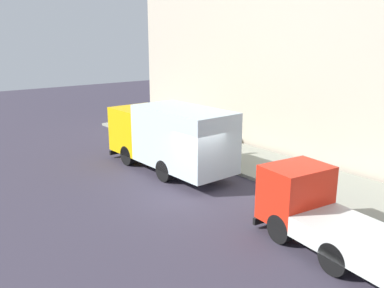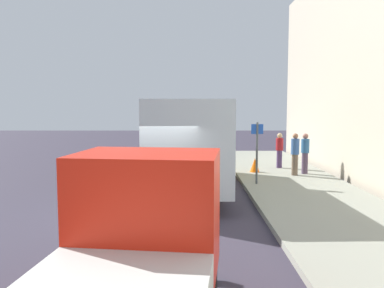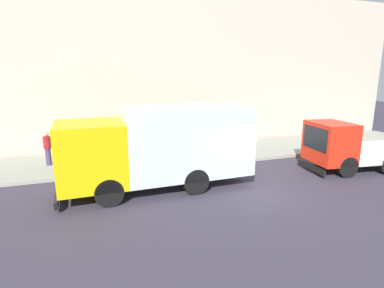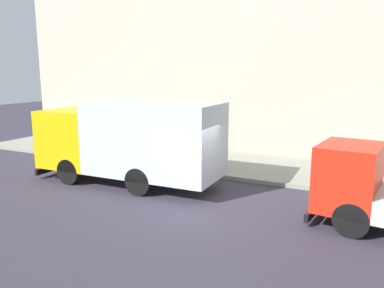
{
  "view_description": "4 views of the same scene",
  "coord_description": "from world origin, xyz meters",
  "views": [
    {
      "loc": [
        -10.04,
        -12.31,
        6.36
      ],
      "look_at": [
        1.02,
        1.77,
        1.64
      ],
      "focal_mm": 38.44,
      "sensor_mm": 36.0,
      "label": 1
    },
    {
      "loc": [
        1.09,
        -10.32,
        2.98
      ],
      "look_at": [
        1.1,
        2.88,
        1.74
      ],
      "focal_mm": 36.68,
      "sensor_mm": 36.0,
      "label": 2
    },
    {
      "loc": [
        -10.48,
        5.92,
        4.45
      ],
      "look_at": [
        1.32,
        1.86,
        1.59
      ],
      "focal_mm": 28.71,
      "sensor_mm": 36.0,
      "label": 3
    },
    {
      "loc": [
        -10.66,
        -5.09,
        4.28
      ],
      "look_at": [
        1.74,
        1.1,
        1.61
      ],
      "focal_mm": 34.99,
      "sensor_mm": 36.0,
      "label": 4
    }
  ],
  "objects": [
    {
      "name": "pedestrian_standing",
      "position": [
        5.17,
        7.83,
        1.03
      ],
      "size": [
        0.43,
        0.43,
        1.63
      ],
      "rotation": [
        0.0,
        0.0,
        5.94
      ],
      "color": "#443057",
      "rests_on": "sidewalk"
    },
    {
      "name": "traffic_cone_orange",
      "position": [
        3.84,
        6.66,
        0.46
      ],
      "size": [
        0.42,
        0.42,
        0.6
      ],
      "primitive_type": "cone",
      "color": "orange",
      "rests_on": "sidewalk"
    },
    {
      "name": "large_utility_truck",
      "position": [
        0.89,
        3.33,
        1.75
      ],
      "size": [
        2.68,
        7.45,
        3.2
      ],
      "rotation": [
        0.0,
        0.0,
        0.03
      ],
      "color": "#EEB60A",
      "rests_on": "ground"
    },
    {
      "name": "pedestrian_walking",
      "position": [
        5.37,
        5.82,
        1.09
      ],
      "size": [
        0.35,
        0.35,
        1.75
      ],
      "rotation": [
        0.0,
        0.0,
        1.52
      ],
      "color": "brown",
      "rests_on": "sidewalk"
    },
    {
      "name": "ground",
      "position": [
        0.0,
        0.0,
        0.0
      ],
      "size": [
        80.0,
        80.0,
        0.0
      ],
      "primitive_type": "plane",
      "color": "#35303E"
    },
    {
      "name": "sidewalk",
      "position": [
        4.98,
        0.0,
        0.08
      ],
      "size": [
        3.96,
        30.0,
        0.16
      ],
      "primitive_type": "cube",
      "color": "gray",
      "rests_on": "ground"
    },
    {
      "name": "street_sign_post",
      "position": [
        3.48,
        4.01,
        1.52
      ],
      "size": [
        0.44,
        0.08,
        2.28
      ],
      "color": "#4C5156",
      "rests_on": "sidewalk"
    },
    {
      "name": "pedestrian_third",
      "position": [
        5.9,
        6.21,
        1.08
      ],
      "size": [
        0.41,
        0.41,
        1.72
      ],
      "rotation": [
        0.0,
        0.0,
        1.32
      ],
      "color": "#4F3E54",
      "rests_on": "sidewalk"
    },
    {
      "name": "building_facade",
      "position": [
        7.46,
        0.0,
        4.67
      ],
      "size": [
        0.5,
        30.0,
        9.35
      ],
      "primitive_type": "cube",
      "color": "#BCB19A",
      "rests_on": "ground"
    },
    {
      "name": "small_flatbed_truck",
      "position": [
        0.3,
        -5.52,
        1.07
      ],
      "size": [
        2.66,
        5.2,
        2.31
      ],
      "rotation": [
        0.0,
        0.0,
        -0.12
      ],
      "color": "red",
      "rests_on": "ground"
    }
  ]
}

